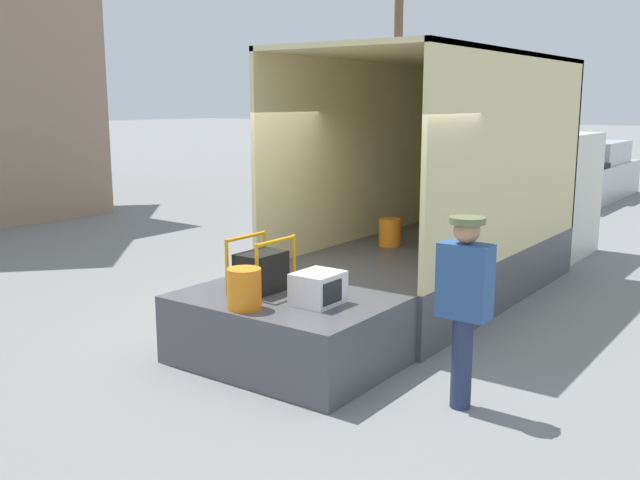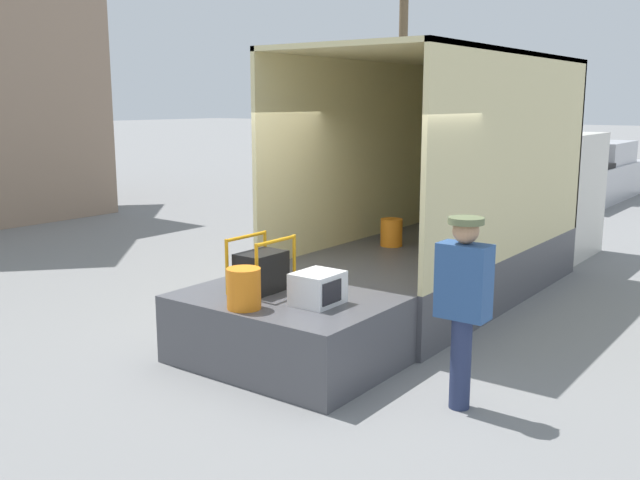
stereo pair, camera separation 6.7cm
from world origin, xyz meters
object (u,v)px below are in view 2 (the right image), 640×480
worker_person (463,293)px  pickup_truck_silver (583,176)px  utility_pole (403,48)px  orange_bucket (244,289)px  box_truck (485,214)px  microwave (318,288)px  portable_generator (262,271)px

worker_person → pickup_truck_silver: (14.41, 3.23, -0.38)m
pickup_truck_silver → utility_pole: bearing=86.2°
orange_bucket → box_truck: bearing=-0.5°
pickup_truck_silver → worker_person: bearing=-167.4°
microwave → pickup_truck_silver: pickup_truck_silver is taller
worker_person → orange_bucket: bearing=107.6°
orange_bucket → utility_pole: utility_pole is taller
box_truck → worker_person: 5.18m
orange_bucket → worker_person: 2.04m
worker_person → pickup_truck_silver: 14.78m
microwave → portable_generator: 0.75m
utility_pole → orange_bucket: bearing=-154.9°
box_truck → pickup_truck_silver: bearing=7.9°
portable_generator → worker_person: 2.22m
worker_person → pickup_truck_silver: size_ratio=0.31×
utility_pole → pickup_truck_silver: bearing=-93.8°
microwave → portable_generator: portable_generator is taller
portable_generator → utility_pole: (14.84, 6.94, 3.38)m
microwave → utility_pole: size_ratio=0.06×
box_truck → portable_generator: (-4.85, 0.32, -0.01)m
box_truck → pickup_truck_silver: 9.69m
portable_generator → worker_person: worker_person is taller
pickup_truck_silver → orange_bucket: bearing=-175.1°
microwave → orange_bucket: 0.71m
portable_generator → orange_bucket: portable_generator is taller
portable_generator → pickup_truck_silver: pickup_truck_silver is taller
box_truck → orange_bucket: bearing=179.5°
portable_generator → utility_pole: utility_pole is taller
microwave → box_truck: bearing=5.0°
portable_generator → utility_pole: bearing=25.1°
orange_bucket → microwave: bearing=-41.2°
portable_generator → utility_pole: 16.72m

